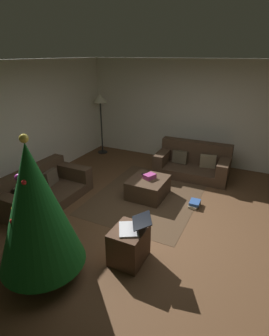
{
  "coord_description": "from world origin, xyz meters",
  "views": [
    {
      "loc": [
        -3.7,
        -1.43,
        2.71
      ],
      "look_at": [
        0.39,
        0.58,
        0.75
      ],
      "focal_mm": 28.68,
      "sensor_mm": 36.0,
      "label": 1
    }
  ],
  "objects_px": {
    "ottoman": "(148,187)",
    "corner_lamp": "(100,103)",
    "gift_box": "(150,176)",
    "laptop": "(134,226)",
    "book_stack": "(195,204)",
    "side_table": "(129,245)",
    "couch_left": "(41,190)",
    "tv_remote": "(145,174)",
    "christmas_tree": "(35,207)",
    "couch_right": "(193,163)"
  },
  "relations": [
    {
      "from": "couch_left",
      "to": "gift_box",
      "type": "distance_m",
      "value": 2.16
    },
    {
      "from": "tv_remote",
      "to": "laptop",
      "type": "xyz_separation_m",
      "value": [
        -1.94,
        -0.69,
        0.18
      ]
    },
    {
      "from": "gift_box",
      "to": "corner_lamp",
      "type": "bearing_deg",
      "value": 51.82
    },
    {
      "from": "christmas_tree",
      "to": "ottoman",
      "type": "bearing_deg",
      "value": -8.33
    },
    {
      "from": "side_table",
      "to": "ottoman",
      "type": "bearing_deg",
      "value": 15.27
    },
    {
      "from": "gift_box",
      "to": "couch_right",
      "type": "bearing_deg",
      "value": -20.2
    },
    {
      "from": "couch_right",
      "to": "gift_box",
      "type": "relative_size",
      "value": 7.41
    },
    {
      "from": "couch_right",
      "to": "corner_lamp",
      "type": "bearing_deg",
      "value": -8.39
    },
    {
      "from": "book_stack",
      "to": "tv_remote",
      "type": "bearing_deg",
      "value": 82.97
    },
    {
      "from": "gift_box",
      "to": "side_table",
      "type": "bearing_deg",
      "value": -165.38
    },
    {
      "from": "tv_remote",
      "to": "christmas_tree",
      "type": "height_order",
      "value": "christmas_tree"
    },
    {
      "from": "couch_left",
      "to": "gift_box",
      "type": "height_order",
      "value": "couch_left"
    },
    {
      "from": "tv_remote",
      "to": "side_table",
      "type": "xyz_separation_m",
      "value": [
        -1.98,
        -0.63,
        -0.14
      ]
    },
    {
      "from": "tv_remote",
      "to": "christmas_tree",
      "type": "xyz_separation_m",
      "value": [
        -2.7,
        0.24,
        0.63
      ]
    },
    {
      "from": "ottoman",
      "to": "gift_box",
      "type": "relative_size",
      "value": 3.46
    },
    {
      "from": "christmas_tree",
      "to": "corner_lamp",
      "type": "relative_size",
      "value": 1.13
    },
    {
      "from": "couch_right",
      "to": "laptop",
      "type": "relative_size",
      "value": 3.11
    },
    {
      "from": "book_stack",
      "to": "corner_lamp",
      "type": "xyz_separation_m",
      "value": [
        1.8,
        3.21,
        1.4
      ]
    },
    {
      "from": "side_table",
      "to": "book_stack",
      "type": "bearing_deg",
      "value": -14.35
    },
    {
      "from": "corner_lamp",
      "to": "side_table",
      "type": "bearing_deg",
      "value": -143.0
    },
    {
      "from": "tv_remote",
      "to": "couch_left",
      "type": "bearing_deg",
      "value": 119.22
    },
    {
      "from": "christmas_tree",
      "to": "laptop",
      "type": "height_order",
      "value": "christmas_tree"
    },
    {
      "from": "corner_lamp",
      "to": "couch_left",
      "type": "bearing_deg",
      "value": -171.36
    },
    {
      "from": "corner_lamp",
      "to": "couch_right",
      "type": "bearing_deg",
      "value": -97.04
    },
    {
      "from": "ottoman",
      "to": "corner_lamp",
      "type": "height_order",
      "value": "corner_lamp"
    },
    {
      "from": "corner_lamp",
      "to": "christmas_tree",
      "type": "bearing_deg",
      "value": -156.78
    },
    {
      "from": "tv_remote",
      "to": "christmas_tree",
      "type": "relative_size",
      "value": 0.08
    },
    {
      "from": "laptop",
      "to": "book_stack",
      "type": "height_order",
      "value": "laptop"
    },
    {
      "from": "couch_left",
      "to": "ottoman",
      "type": "relative_size",
      "value": 2.28
    },
    {
      "from": "couch_left",
      "to": "christmas_tree",
      "type": "bearing_deg",
      "value": 45.28
    },
    {
      "from": "ottoman",
      "to": "laptop",
      "type": "bearing_deg",
      "value": -162.77
    },
    {
      "from": "ottoman",
      "to": "side_table",
      "type": "height_order",
      "value": "side_table"
    },
    {
      "from": "laptop",
      "to": "book_stack",
      "type": "xyz_separation_m",
      "value": [
        1.81,
        -0.41,
        -0.52
      ]
    },
    {
      "from": "tv_remote",
      "to": "book_stack",
      "type": "bearing_deg",
      "value": -105.26
    },
    {
      "from": "corner_lamp",
      "to": "book_stack",
      "type": "bearing_deg",
      "value": -119.22
    },
    {
      "from": "couch_left",
      "to": "christmas_tree",
      "type": "xyz_separation_m",
      "value": [
        -1.42,
        -1.42,
        0.78
      ]
    },
    {
      "from": "ottoman",
      "to": "book_stack",
      "type": "distance_m",
      "value": 0.98
    },
    {
      "from": "side_table",
      "to": "corner_lamp",
      "type": "bearing_deg",
      "value": 37.0
    },
    {
      "from": "couch_right",
      "to": "book_stack",
      "type": "bearing_deg",
      "value": 105.2
    },
    {
      "from": "tv_remote",
      "to": "christmas_tree",
      "type": "distance_m",
      "value": 2.78
    },
    {
      "from": "couch_right",
      "to": "ottoman",
      "type": "bearing_deg",
      "value": 68.55
    },
    {
      "from": "book_stack",
      "to": "corner_lamp",
      "type": "relative_size",
      "value": 0.17
    },
    {
      "from": "side_table",
      "to": "gift_box",
      "type": "bearing_deg",
      "value": 14.62
    },
    {
      "from": "christmas_tree",
      "to": "side_table",
      "type": "height_order",
      "value": "christmas_tree"
    },
    {
      "from": "laptop",
      "to": "tv_remote",
      "type": "bearing_deg",
      "value": 19.42
    },
    {
      "from": "gift_box",
      "to": "corner_lamp",
      "type": "relative_size",
      "value": 0.13
    },
    {
      "from": "couch_left",
      "to": "laptop",
      "type": "relative_size",
      "value": 3.31
    },
    {
      "from": "laptop",
      "to": "christmas_tree",
      "type": "bearing_deg",
      "value": 129.08
    },
    {
      "from": "ottoman",
      "to": "laptop",
      "type": "height_order",
      "value": "laptop"
    },
    {
      "from": "side_table",
      "to": "corner_lamp",
      "type": "xyz_separation_m",
      "value": [
        3.64,
        2.74,
        1.2
      ]
    }
  ]
}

